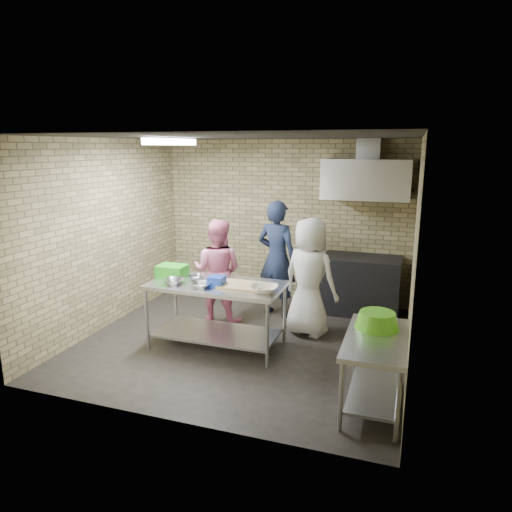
% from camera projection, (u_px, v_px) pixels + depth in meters
% --- Properties ---
extents(floor, '(4.20, 4.20, 0.00)m').
position_uv_depth(floor, '(244.00, 341.00, 6.31)').
color(floor, black).
rests_on(floor, ground).
extents(ceiling, '(4.20, 4.20, 0.00)m').
position_uv_depth(ceiling, '(243.00, 137.00, 5.69)').
color(ceiling, black).
rests_on(ceiling, ground).
extents(back_wall, '(4.20, 0.06, 2.70)m').
position_uv_depth(back_wall, '(285.00, 221.00, 7.84)').
color(back_wall, tan).
rests_on(back_wall, ground).
extents(front_wall, '(4.20, 0.06, 2.70)m').
position_uv_depth(front_wall, '(167.00, 287.00, 4.16)').
color(front_wall, tan).
rests_on(front_wall, ground).
extents(left_wall, '(0.06, 4.00, 2.70)m').
position_uv_depth(left_wall, '(107.00, 234.00, 6.66)').
color(left_wall, tan).
rests_on(left_wall, ground).
extents(right_wall, '(0.06, 4.00, 2.70)m').
position_uv_depth(right_wall, '(414.00, 256.00, 5.34)').
color(right_wall, tan).
rests_on(right_wall, ground).
extents(prep_table, '(1.73, 0.86, 0.86)m').
position_uv_depth(prep_table, '(217.00, 315.00, 6.05)').
color(prep_table, silver).
rests_on(prep_table, floor).
extents(side_counter, '(0.60, 1.20, 0.75)m').
position_uv_depth(side_counter, '(374.00, 372.00, 4.65)').
color(side_counter, silver).
rests_on(side_counter, floor).
extents(stove, '(1.20, 0.70, 0.90)m').
position_uv_depth(stove, '(360.00, 285.00, 7.30)').
color(stove, black).
rests_on(stove, floor).
extents(range_hood, '(1.30, 0.60, 0.60)m').
position_uv_depth(range_hood, '(366.00, 179.00, 6.97)').
color(range_hood, silver).
rests_on(range_hood, back_wall).
extents(hood_duct, '(0.35, 0.30, 0.30)m').
position_uv_depth(hood_duct, '(369.00, 149.00, 7.00)').
color(hood_duct, '#A5A8AD').
rests_on(hood_duct, back_wall).
extents(wall_shelf, '(0.80, 0.20, 0.04)m').
position_uv_depth(wall_shelf, '(387.00, 191.00, 7.09)').
color(wall_shelf, '#3F2B19').
rests_on(wall_shelf, back_wall).
extents(fluorescent_fixture, '(0.10, 1.25, 0.08)m').
position_uv_depth(fluorescent_fixture, '(171.00, 142.00, 6.01)').
color(fluorescent_fixture, white).
rests_on(fluorescent_fixture, ceiling).
extents(green_crate, '(0.38, 0.29, 0.15)m').
position_uv_depth(green_crate, '(172.00, 271.00, 6.27)').
color(green_crate, green).
rests_on(green_crate, prep_table).
extents(blue_tub, '(0.19, 0.19, 0.12)m').
position_uv_depth(blue_tub, '(216.00, 281.00, 5.83)').
color(blue_tub, '#183EBB').
rests_on(blue_tub, prep_table).
extents(cutting_board, '(0.53, 0.40, 0.03)m').
position_uv_depth(cutting_board, '(241.00, 285.00, 5.82)').
color(cutting_board, tan).
rests_on(cutting_board, prep_table).
extents(mixing_bowl_a, '(0.29, 0.29, 0.07)m').
position_uv_depth(mixing_bowl_a, '(174.00, 281.00, 5.92)').
color(mixing_bowl_a, '#B3B4BA').
rests_on(mixing_bowl_a, prep_table).
extents(mixing_bowl_b, '(0.22, 0.22, 0.06)m').
position_uv_depth(mixing_bowl_b, '(197.00, 278.00, 6.09)').
color(mixing_bowl_b, '#AFB1B6').
rests_on(mixing_bowl_b, prep_table).
extents(mixing_bowl_c, '(0.27, 0.27, 0.06)m').
position_uv_depth(mixing_bowl_c, '(202.00, 285.00, 5.77)').
color(mixing_bowl_c, '#B0B2B7').
rests_on(mixing_bowl_c, prep_table).
extents(ceramic_bowl, '(0.36, 0.36, 0.08)m').
position_uv_depth(ceramic_bowl, '(264.00, 289.00, 5.59)').
color(ceramic_bowl, '#BFB599').
rests_on(ceramic_bowl, prep_table).
extents(green_basin, '(0.46, 0.46, 0.17)m').
position_uv_depth(green_basin, '(377.00, 320.00, 4.78)').
color(green_basin, '#59C626').
rests_on(green_basin, side_counter).
extents(bottle_red, '(0.07, 0.07, 0.18)m').
position_uv_depth(bottle_red, '(371.00, 183.00, 7.14)').
color(bottle_red, '#B22619').
rests_on(bottle_red, wall_shelf).
extents(bottle_green, '(0.06, 0.06, 0.15)m').
position_uv_depth(bottle_green, '(398.00, 185.00, 7.02)').
color(bottle_green, green).
rests_on(bottle_green, wall_shelf).
extents(man_navy, '(0.74, 0.58, 1.80)m').
position_uv_depth(man_navy, '(277.00, 259.00, 7.11)').
color(man_navy, black).
rests_on(man_navy, floor).
extents(woman_pink, '(0.78, 0.62, 1.56)m').
position_uv_depth(woman_pink, '(217.00, 271.00, 6.85)').
color(woman_pink, pink).
rests_on(woman_pink, floor).
extents(woman_white, '(0.94, 0.77, 1.65)m').
position_uv_depth(woman_white, '(310.00, 277.00, 6.38)').
color(woman_white, silver).
rests_on(woman_white, floor).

